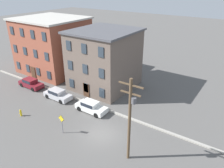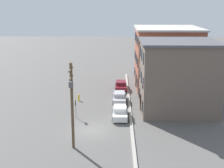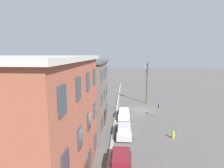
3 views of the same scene
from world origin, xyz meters
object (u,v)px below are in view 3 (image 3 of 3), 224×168
object	(u,v)px
car_silver	(124,130)
utility_pole	(147,81)
car_white	(124,113)
caution_sign	(158,108)
car_maroon	(121,161)
fire_hydrant	(173,135)

from	to	relation	value
car_silver	utility_pole	distance (m)	16.17
car_white	utility_pole	distance (m)	10.61
car_white	caution_sign	xyz separation A→B (m)	(0.31, -5.53, 0.88)
car_maroon	car_white	world-z (taller)	same
car_maroon	fire_hydrant	xyz separation A→B (m)	(6.19, -6.27, -0.27)
car_maroon	car_silver	world-z (taller)	same
car_silver	utility_pole	world-z (taller)	utility_pole
car_silver	fire_hydrant	distance (m)	6.02
caution_sign	fire_hydrant	xyz separation A→B (m)	(-7.11, -0.53, -1.14)
car_maroon	car_silver	size ratio (longest dim) A/B	1.00
fire_hydrant	car_white	bearing A→B (deg)	41.69
car_silver	utility_pole	bearing A→B (deg)	-17.13
caution_sign	fire_hydrant	world-z (taller)	caution_sign
car_silver	car_white	size ratio (longest dim) A/B	1.00
car_silver	caution_sign	world-z (taller)	caution_sign
caution_sign	utility_pole	xyz separation A→B (m)	(8.28, 0.85, 3.23)
caution_sign	fire_hydrant	bearing A→B (deg)	-175.71
car_silver	fire_hydrant	world-z (taller)	car_silver
car_silver	car_white	xyz separation A→B (m)	(6.36, 0.07, 0.00)
utility_pole	car_silver	bearing A→B (deg)	162.87
car_white	fire_hydrant	bearing A→B (deg)	-138.31
car_maroon	utility_pole	world-z (taller)	utility_pole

